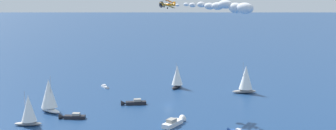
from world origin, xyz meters
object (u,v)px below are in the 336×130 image
Objects in this scene: sailboat_near_centre at (246,79)px; sailboat_trailing at (49,95)px; sailboat_far_stbd at (177,76)px; motorboat_mid_cluster at (132,103)px; sailboat_far_port at (29,110)px; motorboat_inshore at (71,117)px; motorboat_offshore at (175,122)px; motorboat_ahead at (105,87)px; biplane_lead at (167,4)px.

sailboat_near_centre is 1.00× the size of sailboat_trailing.
motorboat_mid_cluster is (-21.85, -25.41, -4.40)m from sailboat_far_stbd.
sailboat_far_stbd reaches higher than motorboat_mid_cluster.
motorboat_inshore is at bearing 23.96° from sailboat_far_port.
sailboat_trailing is (4.79, 15.22, 0.92)m from sailboat_far_port.
motorboat_inshore is 0.91× the size of motorboat_offshore.
motorboat_mid_cluster is at bearing 34.55° from motorboat_inshore.
sailboat_far_stbd is 1.28× the size of motorboat_inshore.
sailboat_far_port is 39.71m from motorboat_mid_cluster.
motorboat_inshore is at bearing -105.25° from motorboat_ahead.
motorboat_offshore is 1.04× the size of motorboat_mid_cluster.
motorboat_ahead is at bearing 108.48° from motorboat_offshore.
sailboat_far_port is at bearing -107.46° from sailboat_trailing.
sailboat_far_port is 59.08m from biplane_lead.
motorboat_ahead is at bearing 122.49° from biplane_lead.
sailboat_trailing is (-50.93, -30.49, 0.76)m from sailboat_far_stbd.
sailboat_near_centre is 2.24× the size of motorboat_ahead.
motorboat_inshore is at bearing -159.55° from sailboat_near_centre.
motorboat_offshore is (-11.15, -52.61, -4.30)m from sailboat_far_stbd.
biplane_lead is at bearing -158.88° from sailboat_near_centre.
biplane_lead is at bearing -57.51° from motorboat_ahead.
sailboat_near_centre is 1.48× the size of motorboat_inshore.
sailboat_near_centre reaches higher than sailboat_trailing.
biplane_lead reaches higher than motorboat_mid_cluster.
sailboat_far_stbd is 59.37m from sailboat_trailing.
sailboat_trailing is (-39.79, 22.13, 5.06)m from motorboat_offshore.
motorboat_inshore is (-69.09, -25.77, -5.25)m from sailboat_near_centre.
sailboat_far_stbd is 43.10m from biplane_lead.
sailboat_trailing is 29.97m from motorboat_mid_cluster.
motorboat_offshore is (44.58, -6.91, -4.15)m from sailboat_far_port.
motorboat_mid_cluster is (33.87, 20.29, -4.24)m from sailboat_far_port.
sailboat_far_port is 1.17× the size of motorboat_mid_cluster.
biplane_lead is at bearing -108.15° from sailboat_far_stbd.
motorboat_ahead is (12.58, 46.16, -0.22)m from motorboat_inshore.
sailboat_near_centre is 29.55m from sailboat_far_stbd.
sailboat_far_port reaches higher than motorboat_inshore.
motorboat_mid_cluster is (29.09, 5.07, -5.16)m from sailboat_trailing.
sailboat_far_port is at bearing -149.08° from motorboat_mid_cluster.
sailboat_near_centre is 87.30m from sailboat_far_port.
sailboat_trailing is at bearing -149.10° from sailboat_far_stbd.
sailboat_far_stbd is 1.16× the size of motorboat_offshore.
sailboat_far_port is at bearing -159.09° from biplane_lead.
sailboat_far_port is 72.07m from sailboat_far_stbd.
sailboat_near_centre is at bearing 21.00° from sailboat_far_port.
sailboat_trailing is (-76.71, -16.06, -0.02)m from sailboat_near_centre.
sailboat_far_stbd is 33.80m from motorboat_mid_cluster.
motorboat_mid_cluster is 1.34× the size of biplane_lead.
sailboat_far_port is 1.89× the size of motorboat_ahead.
sailboat_far_port is (-81.50, -31.28, -0.94)m from sailboat_near_centre.
biplane_lead is (34.16, 12.27, 36.00)m from motorboat_inshore.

